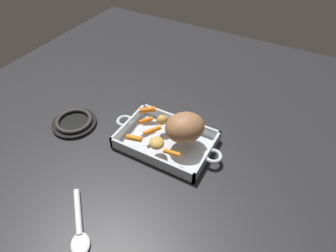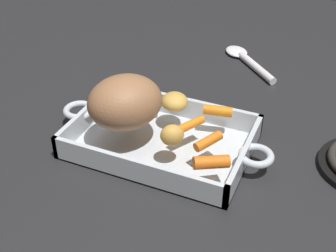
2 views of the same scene
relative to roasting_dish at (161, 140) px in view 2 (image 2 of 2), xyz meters
name	(u,v)px [view 2 (image 2 of 2)]	position (x,y,z in m)	size (l,w,h in m)	color
ground_plane	(161,146)	(0.00, 0.00, -0.01)	(1.84, 1.84, 0.00)	#232326
roasting_dish	(161,140)	(0.00, 0.00, 0.00)	(0.40, 0.21, 0.04)	silver
pork_roast	(125,102)	(-0.06, -0.02, 0.08)	(0.13, 0.11, 0.09)	#9A6945
baby_carrot_northwest	(211,162)	(0.12, -0.07, 0.04)	(0.02, 0.02, 0.06)	orange
baby_carrot_center_right	(189,125)	(0.05, 0.01, 0.04)	(0.02, 0.02, 0.06)	orange
baby_carrot_center_left	(218,111)	(0.08, 0.07, 0.04)	(0.02, 0.02, 0.05)	orange
baby_carrot_southwest	(208,141)	(0.09, -0.02, 0.04)	(0.02, 0.02, 0.05)	orange
baby_carrot_short	(148,97)	(-0.06, 0.07, 0.04)	(0.02, 0.02, 0.05)	orange
potato_corner	(173,101)	(0.00, 0.06, 0.05)	(0.05, 0.05, 0.03)	gold
potato_whole	(172,135)	(0.04, -0.04, 0.05)	(0.04, 0.03, 0.04)	gold
serving_spoon	(246,59)	(0.05, 0.39, -0.01)	(0.17, 0.16, 0.02)	white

